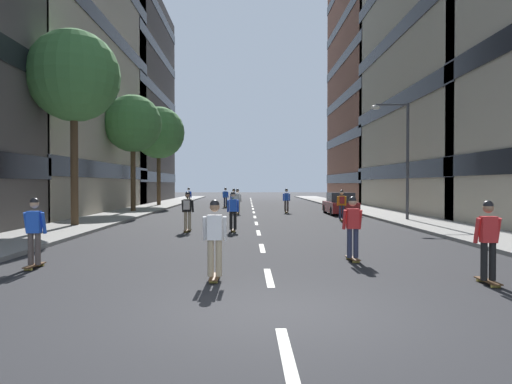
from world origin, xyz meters
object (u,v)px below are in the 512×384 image
Objects in this scene: skater_1 at (233,209)px; street_tree_far at (159,133)px; parked_car_near at (340,204)px; skater_9 at (234,199)px; street_tree_near at (74,76)px; skater_4 at (187,209)px; skater_0 at (215,236)px; skater_6 at (286,199)px; street_tree_mid at (133,124)px; skater_11 at (189,196)px; skater_10 at (34,229)px; skater_2 at (353,225)px; skater_3 at (237,200)px; skater_8 at (225,196)px; skater_7 at (488,238)px; skater_5 at (342,203)px; streetlamp_right at (401,148)px.

street_tree_far is at bearing 107.56° from skater_1.
parked_car_near is 2.47× the size of skater_9.
street_tree_near is 5.27× the size of skater_4.
parked_car_near is at bearing 72.52° from skater_0.
skater_0 and skater_9 have the same top height.
street_tree_near is 1.01× the size of street_tree_far.
skater_6 is at bearing 2.47° from skater_9.
skater_1 is (7.70, -14.04, -5.51)m from street_tree_mid.
parked_car_near is 2.47× the size of skater_1.
skater_1 is (7.70, -2.01, -6.30)m from street_tree_near.
skater_11 is (-8.16, 8.58, 0.03)m from skater_6.
skater_10 is (-4.39, -22.87, -0.03)m from skater_9.
street_tree_near is 5.27× the size of skater_9.
skater_2 is at bearing -79.97° from skater_9.
skater_11 is (3.04, 8.31, -5.48)m from street_tree_mid.
skater_1 and skater_3 have the same top height.
skater_6 and skater_8 have the same top height.
street_tree_mid is at bearing 106.99° from skater_0.
street_tree_near is at bearing -107.71° from skater_8.
skater_7 is (-1.35, -23.25, 0.29)m from parked_car_near.
skater_5 and skater_9 have the same top height.
skater_0 is 33.52m from skater_11.
parked_car_near is 16.01m from street_tree_mid.
skater_2 is (11.23, -32.59, -5.93)m from street_tree_far.
parked_car_near is at bearing 60.82° from skater_10.
skater_1 is (7.70, -24.32, -5.93)m from street_tree_far.
skater_2 is 14.47m from skater_5.
skater_1 is 22.83m from skater_11.
skater_2 is at bearing -99.90° from skater_5.
skater_3 is 3.85m from skater_6.
skater_9 is 9.76m from skater_11.
skater_0 is 24.46m from skater_9.
parked_car_near is 23.29m from skater_7.
skater_8 is (-1.32, 22.00, 0.00)m from skater_1.
street_tree_near is 14.25m from skater_3.
skater_2 is at bearing 124.62° from skater_7.
skater_3 and skater_4 have the same top height.
parked_car_near is 24.16m from skater_10.
street_tree_near reaches higher than streetlamp_right.
street_tree_mid is at bearing 153.13° from streetlamp_right.
street_tree_far is (0.00, 10.28, 0.42)m from street_tree_mid.
street_tree_far is 5.19× the size of skater_3.
street_tree_near is 1.44× the size of streetlamp_right.
skater_7 is at bearing -5.51° from skater_0.
skater_1 is 22.03m from skater_8.
skater_11 is at bearing 114.57° from skater_3.
skater_3 is at bearing -156.78° from skater_6.
skater_10 is at bearing 161.01° from skater_0.
skater_3 is (7.65, 10.23, -6.30)m from street_tree_near.
parked_car_near is 20.40m from skater_2.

